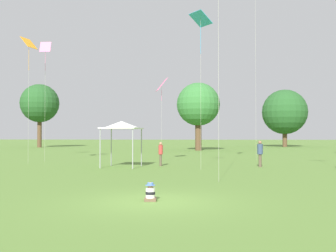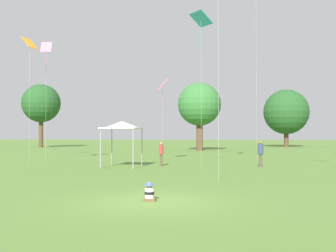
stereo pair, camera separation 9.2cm
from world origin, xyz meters
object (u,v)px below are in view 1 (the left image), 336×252
at_px(kite_6, 162,86).
at_px(seated_toddler, 150,193).
at_px(canopy_tent, 122,125).
at_px(kite_3, 45,51).
at_px(person_standing_2, 260,151).
at_px(kite_0, 29,46).
at_px(person_standing_4, 161,152).
at_px(distant_tree_1, 40,104).
at_px(distant_tree_2, 198,105).
at_px(distant_tree_0, 285,112).
at_px(kite_4, 201,22).

bearing_deg(kite_6, seated_toddler, 34.87).
distance_m(canopy_tent, kite_3, 10.49).
distance_m(person_standing_2, canopy_tent, 9.48).
bearing_deg(kite_0, kite_3, 41.92).
height_order(person_standing_4, canopy_tent, canopy_tent).
xyz_separation_m(canopy_tent, distant_tree_1, (-21.32, 38.35, 4.60)).
xyz_separation_m(person_standing_4, canopy_tent, (-2.54, -1.12, 1.80)).
distance_m(person_standing_4, kite_0, 13.09).
xyz_separation_m(kite_3, distant_tree_1, (-14.19, 33.67, -1.51)).
bearing_deg(kite_6, distant_tree_2, -157.06).
height_order(kite_0, distant_tree_0, distant_tree_0).
bearing_deg(kite_0, distant_tree_0, 25.62).
bearing_deg(person_standing_2, distant_tree_1, -112.48).
relative_size(person_standing_2, kite_6, 0.26).
xyz_separation_m(kite_3, kite_6, (9.33, 0.98, -2.75)).
bearing_deg(canopy_tent, kite_3, 146.75).
height_order(canopy_tent, kite_6, kite_6).
bearing_deg(kite_4, distant_tree_2, 5.77).
bearing_deg(seated_toddler, kite_0, 120.70).
height_order(kite_4, distant_tree_0, distant_tree_0).
height_order(person_standing_2, person_standing_4, person_standing_2).
xyz_separation_m(kite_0, distant_tree_1, (-13.61, 35.46, -1.54)).
distance_m(kite_0, kite_3, 1.88).
xyz_separation_m(canopy_tent, kite_0, (-7.71, 2.89, 6.14)).
height_order(seated_toddler, person_standing_4, person_standing_4).
height_order(canopy_tent, kite_0, kite_0).
bearing_deg(seated_toddler, distant_tree_2, 83.17).
xyz_separation_m(kite_3, distant_tree_2, (12.44, 22.93, -2.66)).
bearing_deg(kite_0, person_standing_4, -39.73).
bearing_deg(distant_tree_1, canopy_tent, -60.93).
height_order(kite_3, kite_4, kite_4).
relative_size(distant_tree_1, distant_tree_2, 1.15).
bearing_deg(person_standing_2, kite_3, -75.10).
distance_m(kite_4, kite_6, 8.20).
xyz_separation_m(kite_0, kite_6, (9.92, 2.77, -2.79)).
bearing_deg(kite_3, distant_tree_1, 158.02).
bearing_deg(kite_3, kite_6, 51.18).
bearing_deg(canopy_tent, person_standing_4, 23.80).
xyz_separation_m(seated_toddler, kite_0, (-11.19, 16.01, 8.68)).
relative_size(canopy_tent, distant_tree_2, 0.33).
distance_m(seated_toddler, kite_4, 15.04).
height_order(seated_toddler, kite_3, kite_3).
bearing_deg(kite_6, person_standing_4, 35.20).
bearing_deg(distant_tree_1, kite_0, -69.00).
height_order(kite_4, kite_6, kite_4).
relative_size(person_standing_4, kite_3, 0.17).
height_order(seated_toddler, kite_0, kite_0).
bearing_deg(canopy_tent, kite_6, 68.71).
relative_size(kite_0, distant_tree_0, 0.95).
relative_size(canopy_tent, kite_3, 0.32).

